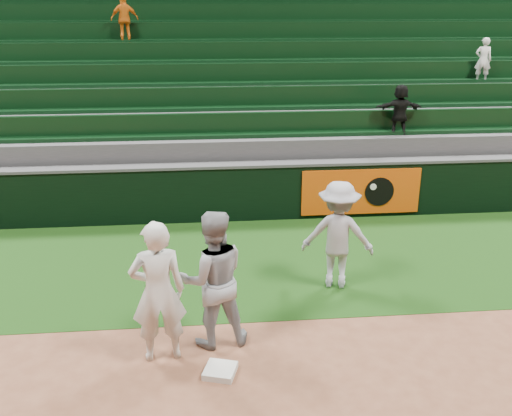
{
  "coord_description": "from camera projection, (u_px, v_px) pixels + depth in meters",
  "views": [
    {
      "loc": [
        -0.37,
        -6.43,
        4.51
      ],
      "look_at": [
        0.46,
        2.3,
        1.3
      ],
      "focal_mm": 40.0,
      "sensor_mm": 36.0,
      "label": 1
    }
  ],
  "objects": [
    {
      "name": "first_baseman",
      "position": [
        158.0,
        292.0,
        7.31
      ],
      "size": [
        0.77,
        0.56,
        1.96
      ],
      "primitive_type": "imported",
      "rotation": [
        0.0,
        0.0,
        3.28
      ],
      "color": "silver",
      "rests_on": "ground"
    },
    {
      "name": "field_wall",
      "position": [
        223.0,
        192.0,
        12.24
      ],
      "size": [
        36.0,
        0.45,
        1.25
      ],
      "color": "black",
      "rests_on": "ground"
    },
    {
      "name": "ground",
      "position": [
        238.0,
        360.0,
        7.59
      ],
      "size": [
        70.0,
        70.0,
        0.0
      ],
      "primitive_type": "plane",
      "color": "brown",
      "rests_on": "ground"
    },
    {
      "name": "first_base",
      "position": [
        220.0,
        371.0,
        7.29
      ],
      "size": [
        0.48,
        0.48,
        0.09
      ],
      "primitive_type": "cube",
      "rotation": [
        0.0,
        0.0,
        -0.3
      ],
      "color": "silver",
      "rests_on": "ground"
    },
    {
      "name": "base_coach",
      "position": [
        338.0,
        235.0,
        9.26
      ],
      "size": [
        1.3,
        0.95,
        1.81
      ],
      "primitive_type": "imported",
      "rotation": [
        0.0,
        0.0,
        2.89
      ],
      "color": "#A4A6B2",
      "rests_on": "foul_grass"
    },
    {
      "name": "baserunner",
      "position": [
        213.0,
        279.0,
        7.66
      ],
      "size": [
        1.05,
        0.87,
        1.95
      ],
      "primitive_type": "imported",
      "rotation": [
        0.0,
        0.0,
        3.29
      ],
      "color": "#94979D",
      "rests_on": "ground"
    },
    {
      "name": "foul_grass",
      "position": [
        227.0,
        262.0,
        10.39
      ],
      "size": [
        36.0,
        4.2,
        0.01
      ],
      "primitive_type": "cube",
      "color": "black",
      "rests_on": "ground"
    },
    {
      "name": "stadium_seating",
      "position": [
        216.0,
        110.0,
        15.39
      ],
      "size": [
        36.0,
        5.95,
        5.01
      ],
      "color": "#3B3A3D",
      "rests_on": "ground"
    }
  ]
}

